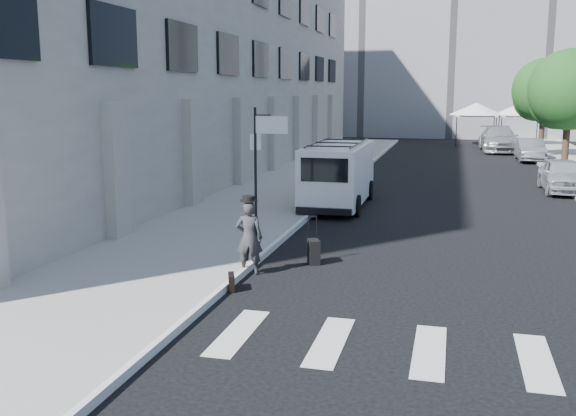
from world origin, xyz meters
The scene contains 15 objects.
ground centered at (0.00, 0.00, 0.00)m, with size 120.00×120.00×0.00m, color black.
sidewalk_left centered at (-4.25, 16.00, 0.07)m, with size 4.50×48.00×0.15m, color gray.
building_left centered at (-11.50, 18.00, 6.00)m, with size 10.00×44.00×12.00m, color gray.
sign_pole centered at (-2.36, 3.20, 2.65)m, with size 1.03×0.07×3.50m.
tree_near centered at (7.50, 20.15, 3.97)m, with size 3.80×3.83×6.03m.
tree_far centered at (7.50, 29.15, 3.97)m, with size 3.80×3.83×6.03m.
tent_left centered at (4.00, 38.00, 2.71)m, with size 4.00×4.00×3.20m.
tent_right centered at (7.20, 38.50, 2.71)m, with size 4.00×4.00×3.20m.
businessman centered at (-1.90, 0.44, 0.83)m, with size 0.61×0.40×1.67m, color #303032.
briefcase centered at (-1.90, -0.78, 0.17)m, with size 0.12×0.44×0.34m, color black.
suitcase centered at (-0.69, 1.66, 0.30)m, with size 0.39×0.47×1.13m.
cargo_van centered at (-1.50, 9.62, 1.14)m, with size 2.10×5.82×2.19m.
parked_car_a centered at (6.80, 14.99, 0.69)m, with size 1.63×4.05×1.38m, color #AEB2B6.
parked_car_b centered at (6.80, 27.04, 0.67)m, with size 1.41×4.05×1.33m, color #5A5D62.
parked_car_c centered at (5.40, 32.91, 0.84)m, with size 2.35×5.77×1.68m, color gray.
Camera 1 is at (2.42, -12.84, 4.06)m, focal length 40.00 mm.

